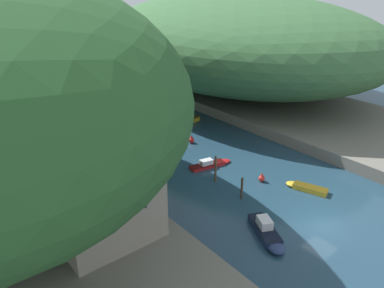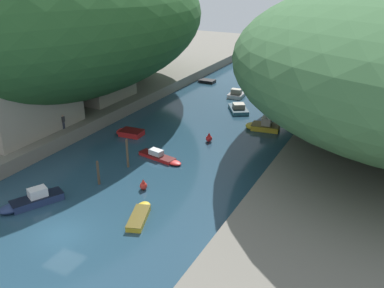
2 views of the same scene
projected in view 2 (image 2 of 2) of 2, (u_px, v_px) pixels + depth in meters
name	position (u px, v px, depth m)	size (l,w,h in m)	color
water_surface	(219.00, 117.00, 57.14)	(130.00, 130.00, 0.00)	#234256
left_bank	(87.00, 91.00, 66.18)	(22.00, 120.00, 1.50)	slate
hillside_left	(49.00, 19.00, 58.16)	(38.06, 53.28, 21.11)	#285628
waterfront_building	(19.00, 95.00, 47.21)	(8.16, 13.07, 7.94)	gray
boathouse_shed	(101.00, 81.00, 59.06)	(6.15, 9.21, 4.87)	gray
boat_white_cruiser	(161.00, 157.00, 44.91)	(5.48, 2.18, 0.95)	red
boat_moored_right	(31.00, 201.00, 36.33)	(3.69, 5.49, 1.45)	navy
boat_mid_channel	(238.00, 108.00, 59.91)	(4.58, 5.54, 1.13)	teal
boat_far_right_bank	(129.00, 132.00, 51.21)	(3.41, 2.10, 0.68)	red
boat_cabin_cruiser	(308.00, 90.00, 67.96)	(4.52, 4.18, 1.27)	white
boat_near_quay	(237.00, 94.00, 65.90)	(2.40, 3.62, 1.29)	white
boat_open_rowboat	(140.00, 215.00, 34.78)	(2.59, 4.51, 0.47)	gold
boat_small_dinghy	(262.00, 126.00, 52.91)	(4.44, 2.68, 1.64)	gold
boat_yellow_tender	(283.00, 102.00, 62.74)	(1.22, 4.46, 0.41)	silver
boat_red_skiff	(206.00, 81.00, 73.69)	(3.07, 1.83, 0.48)	black
mooring_post_nearest	(98.00, 172.00, 39.55)	(0.24, 0.24, 2.43)	#4C3D2D
mooring_post_second	(127.00, 153.00, 42.76)	(0.24, 0.24, 3.11)	brown
channel_buoy_near	(209.00, 138.00, 49.30)	(0.75, 0.75, 1.12)	red
channel_buoy_far	(143.00, 185.00, 38.95)	(0.70, 0.70, 1.05)	red
person_on_quay	(63.00, 121.00, 48.74)	(0.24, 0.39, 1.69)	#282D3D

